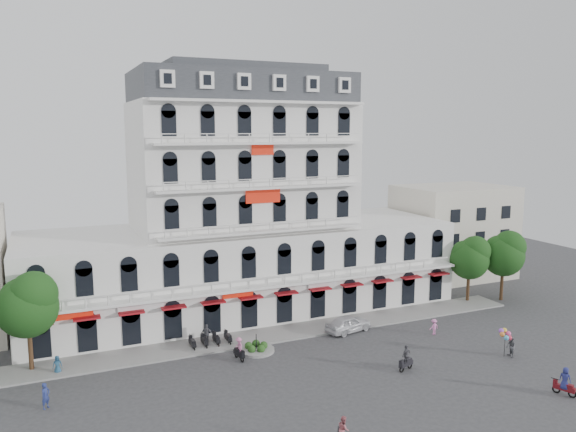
{
  "coord_description": "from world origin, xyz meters",
  "views": [
    {
      "loc": [
        -19.25,
        -38.02,
        19.2
      ],
      "look_at": [
        1.79,
        10.0,
        11.18
      ],
      "focal_mm": 35.0,
      "sensor_mm": 36.0,
      "label": 1
    }
  ],
  "objects_px": {
    "rider_southwest": "(343,432)",
    "rider_northeast": "(406,358)",
    "rider_center": "(239,348)",
    "parked_car": "(348,324)",
    "balloon_vendor": "(509,343)",
    "rider_east": "(565,381)"
  },
  "relations": [
    {
      "from": "rider_east",
      "to": "balloon_vendor",
      "type": "relative_size",
      "value": 0.88
    },
    {
      "from": "parked_car",
      "to": "rider_center",
      "type": "distance_m",
      "value": 11.98
    },
    {
      "from": "rider_center",
      "to": "balloon_vendor",
      "type": "relative_size",
      "value": 0.82
    },
    {
      "from": "rider_east",
      "to": "rider_northeast",
      "type": "height_order",
      "value": "rider_northeast"
    },
    {
      "from": "rider_center",
      "to": "rider_northeast",
      "type": "bearing_deg",
      "value": 50.03
    },
    {
      "from": "rider_east",
      "to": "rider_northeast",
      "type": "distance_m",
      "value": 11.54
    },
    {
      "from": "rider_southwest",
      "to": "balloon_vendor",
      "type": "bearing_deg",
      "value": -58.24
    },
    {
      "from": "rider_northeast",
      "to": "rider_center",
      "type": "xyz_separation_m",
      "value": [
        -11.69,
        7.38,
        -0.03
      ]
    },
    {
      "from": "rider_southwest",
      "to": "rider_east",
      "type": "height_order",
      "value": "rider_east"
    },
    {
      "from": "rider_northeast",
      "to": "balloon_vendor",
      "type": "bearing_deg",
      "value": 153.35
    },
    {
      "from": "parked_car",
      "to": "rider_southwest",
      "type": "relative_size",
      "value": 2.25
    },
    {
      "from": "balloon_vendor",
      "to": "rider_southwest",
      "type": "bearing_deg",
      "value": -161.62
    },
    {
      "from": "rider_southwest",
      "to": "balloon_vendor",
      "type": "distance_m",
      "value": 20.89
    },
    {
      "from": "rider_southwest",
      "to": "rider_center",
      "type": "height_order",
      "value": "rider_southwest"
    },
    {
      "from": "rider_southwest",
      "to": "balloon_vendor",
      "type": "xyz_separation_m",
      "value": [
        19.83,
        6.59,
        0.18
      ]
    },
    {
      "from": "rider_southwest",
      "to": "rider_northeast",
      "type": "height_order",
      "value": "rider_northeast"
    },
    {
      "from": "rider_northeast",
      "to": "parked_car",
      "type": "bearing_deg",
      "value": -109.79
    },
    {
      "from": "rider_northeast",
      "to": "rider_center",
      "type": "relative_size",
      "value": 1.08
    },
    {
      "from": "parked_car",
      "to": "rider_center",
      "type": "xyz_separation_m",
      "value": [
        -11.79,
        -2.16,
        0.23
      ]
    },
    {
      "from": "rider_northeast",
      "to": "rider_east",
      "type": "bearing_deg",
      "value": 115.16
    },
    {
      "from": "rider_northeast",
      "to": "rider_center",
      "type": "height_order",
      "value": "rider_northeast"
    },
    {
      "from": "rider_southwest",
      "to": "rider_center",
      "type": "distance_m",
      "value": 15.3
    }
  ]
}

